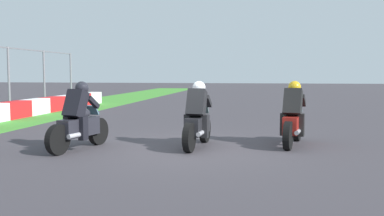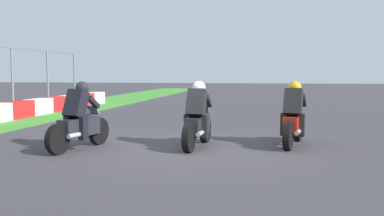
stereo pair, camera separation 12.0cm
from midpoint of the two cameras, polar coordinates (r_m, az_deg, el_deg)
ground_plane at (r=9.70m, az=-0.44°, el=-5.37°), size 120.00×120.00×0.00m
rider_lane_a at (r=10.28m, az=12.99°, el=-1.42°), size 2.02×0.64×1.51m
rider_lane_b at (r=9.77m, az=0.41°, el=-1.61°), size 2.04×0.57×1.51m
rider_lane_c at (r=9.80m, az=-15.14°, el=-1.76°), size 2.01×0.65×1.51m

